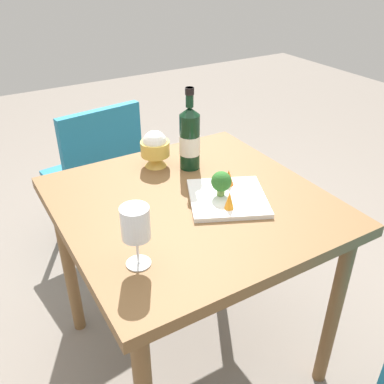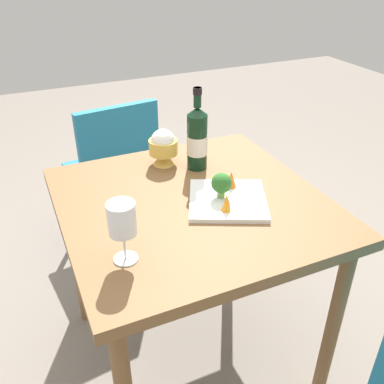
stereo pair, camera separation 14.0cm
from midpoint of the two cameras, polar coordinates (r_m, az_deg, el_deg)
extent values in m
plane|color=gray|center=(1.92, 2.23, -20.47)|extent=(8.00, 8.00, 0.00)
cube|color=brown|center=(1.43, 2.81, -1.81)|extent=(0.86, 0.86, 0.04)
cylinder|color=brown|center=(1.63, 20.88, -16.53)|extent=(0.05, 0.05, 0.71)
cylinder|color=brown|center=(2.06, 7.19, -3.30)|extent=(0.05, 0.05, 0.71)
cylinder|color=brown|center=(1.85, -13.17, -8.46)|extent=(0.05, 0.05, 0.71)
cube|color=teal|center=(2.29, -9.25, 2.80)|extent=(0.45, 0.45, 0.02)
cube|color=teal|center=(2.05, -7.74, 5.99)|extent=(0.09, 0.40, 0.40)
cylinder|color=black|center=(2.50, -13.94, -1.19)|extent=(0.03, 0.03, 0.43)
cylinder|color=black|center=(2.59, -6.89, 0.85)|extent=(0.03, 0.03, 0.43)
cylinder|color=black|center=(2.22, -11.06, -5.18)|extent=(0.03, 0.03, 0.43)
cylinder|color=black|center=(2.33, -3.31, -2.71)|extent=(0.03, 0.03, 0.43)
cylinder|color=black|center=(1.58, 3.26, 6.64)|extent=(0.08, 0.08, 0.21)
cone|color=black|center=(1.53, 3.39, 10.74)|extent=(0.08, 0.08, 0.03)
cylinder|color=black|center=(1.52, 3.45, 12.51)|extent=(0.03, 0.03, 0.07)
cylinder|color=black|center=(1.51, 3.48, 13.34)|extent=(0.03, 0.03, 0.02)
cylinder|color=silver|center=(1.58, 3.25, 6.30)|extent=(0.08, 0.08, 0.07)
cylinder|color=white|center=(1.17, -5.46, -9.02)|extent=(0.07, 0.07, 0.00)
cylinder|color=white|center=(1.14, -5.57, -7.31)|extent=(0.01, 0.01, 0.08)
cylinder|color=white|center=(1.09, -5.80, -3.69)|extent=(0.08, 0.08, 0.09)
cone|color=gold|center=(1.64, -1.38, 4.44)|extent=(0.08, 0.08, 0.04)
cylinder|color=gold|center=(1.62, -1.40, 6.03)|extent=(0.11, 0.11, 0.05)
sphere|color=white|center=(1.61, -1.41, 6.76)|extent=(0.09, 0.09, 0.09)
cube|color=white|center=(1.41, 7.63, -1.16)|extent=(0.33, 0.33, 0.02)
cylinder|color=#729E4C|center=(1.41, 6.78, -0.23)|extent=(0.03, 0.03, 0.03)
sphere|color=#2D6B28|center=(1.39, 6.87, 1.11)|extent=(0.07, 0.07, 0.07)
cone|color=orange|center=(1.33, 7.69, -1.48)|extent=(0.03, 0.03, 0.06)
cone|color=orange|center=(1.46, 7.95, 1.66)|extent=(0.04, 0.04, 0.06)
camera|label=1|loc=(0.07, -87.14, 1.71)|focal=39.74mm
camera|label=2|loc=(0.07, 92.86, -1.71)|focal=39.74mm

